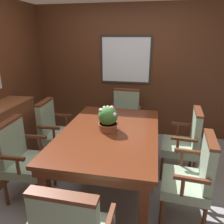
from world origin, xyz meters
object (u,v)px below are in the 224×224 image
Objects in this scene: chair_left_near at (22,156)px; sideboard_cabinet at (4,139)px; chair_right_far at (185,140)px; chair_head_far at (125,114)px; dining_table at (110,138)px; potted_plant at (108,118)px; chair_right_near at (193,176)px; chair_left_far at (54,129)px.

sideboard_cabinet is (-0.58, 0.44, -0.05)m from chair_left_near.
chair_right_far and chair_head_far have the same top height.
dining_table is 1.85× the size of chair_head_far.
dining_table is 0.25m from potted_plant.
chair_right_far is 3.08× the size of potted_plant.
chair_right_far is 0.82m from chair_right_near.
sideboard_cabinet is (-0.60, -0.39, -0.05)m from chair_left_far.
chair_right_far is at bearing -41.55° from chair_head_far.
chair_right_far is at bearing -69.67° from chair_left_near.
dining_table is at bearing -108.71° from chair_right_near.
chair_right_near is 2.56m from sideboard_cabinet.
chair_left_near is 3.08× the size of potted_plant.
chair_right_near is at bearing -23.68° from dining_table.
chair_right_far is 1.00× the size of chair_left_near.
dining_table is 1.31m from chair_head_far.
chair_right_far is 1.00× the size of chair_head_far.
chair_left_near is at bearing -157.54° from dining_table.
chair_head_far is 3.08× the size of potted_plant.
chair_left_far is at bearing -86.21° from chair_right_far.
chair_right_far is 1.31m from chair_head_far.
sideboard_cabinet is (-2.52, 0.45, -0.05)m from chair_right_near.
sideboard_cabinet is (-1.58, -1.27, -0.05)m from chair_head_far.
potted_plant is (-0.05, -1.26, 0.38)m from chair_head_far.
potted_plant reaches higher than chair_left_near.
chair_head_far and chair_left_far have the same top height.
chair_left_near is 1.00× the size of chair_left_far.
potted_plant is at bearing 0.13° from sideboard_cabinet.
chair_head_far is at bearing -32.52° from chair_left_near.
dining_table is 1.85× the size of chair_left_far.
chair_left_near reaches higher than dining_table.
chair_left_near is (-1.96, -0.81, 0.00)m from chair_right_far.
sideboard_cabinet is at bearing 50.85° from chair_left_near.
chair_left_near and chair_right_near have the same top height.
chair_right_near is (0.96, -0.42, -0.14)m from dining_table.
chair_right_near is at bearing -24.86° from potted_plant.
chair_left_near is 0.83m from chair_left_far.
chair_right_far is 0.87× the size of sideboard_cabinet.
chair_left_far is at bearing -136.64° from chair_head_far.
dining_table is 1.85× the size of chair_right_far.
chair_left_far is at bearing 157.72° from potted_plant.
sideboard_cabinet is at bearing 120.20° from chair_left_far.
chair_head_far reaches higher than sideboard_cabinet.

